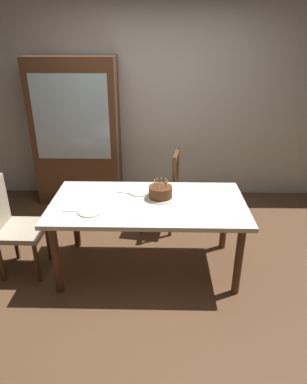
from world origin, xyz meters
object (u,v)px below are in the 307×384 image
Objects in this scene: plate_near_celebrant at (90,211)px; plate_far_side at (140,192)px; dining_table at (148,210)px; chair_spindle_back at (161,193)px; chair_upholstered at (11,222)px; china_cabinet at (77,133)px; birthday_cake at (160,193)px.

plate_near_celebrant is 0.58m from plate_far_side.
dining_table is 0.24m from plate_far_side.
chair_upholstered is (-1.40, -0.84, 0.07)m from chair_spindle_back.
plate_far_side is 0.23× the size of chair_spindle_back.
dining_table is at bearing 22.87° from plate_near_celebrant.
chair_upholstered is at bearing -167.06° from plate_far_side.
china_cabinet reaches higher than plate_far_side.
plate_far_side is (-0.20, 0.13, -0.05)m from birthday_cake.
china_cabinet is (-0.99, 1.56, 0.31)m from dining_table.
plate_near_celebrant is at bearing -10.10° from chair_upholstered.
chair_upholstered is at bearing -177.02° from dining_table.
plate_near_celebrant is (-0.49, -0.21, 0.09)m from dining_table.
china_cabinet reaches higher than birthday_cake.
plate_far_side is at bearing 45.87° from plate_near_celebrant.
chair_spindle_back is (0.21, 0.57, -0.28)m from plate_far_side.
chair_upholstered is 1.70m from china_cabinet.
birthday_cake is 1.85m from china_cabinet.
birthday_cake is 1.27× the size of plate_far_side.
china_cabinet is at bearing 126.85° from birthday_cake.
chair_spindle_back reaches higher than birthday_cake.
chair_spindle_back is at bearing -35.14° from china_cabinet.
chair_spindle_back is at bearing 81.53° from dining_table.
china_cabinet is at bearing 79.75° from chair_upholstered.
china_cabinet reaches higher than plate_near_celebrant.
birthday_cake is (0.11, 0.08, 0.14)m from dining_table.
birthday_cake is at bearing 25.55° from plate_near_celebrant.
chair_upholstered is at bearing -100.25° from china_cabinet.
china_cabinet is at bearing 144.86° from chair_spindle_back.
birthday_cake is at bearing 35.83° from dining_table.
plate_near_celebrant is at bearing -121.71° from chair_spindle_back.
china_cabinet is at bearing 122.50° from dining_table.
birthday_cake is 1.27× the size of plate_near_celebrant.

